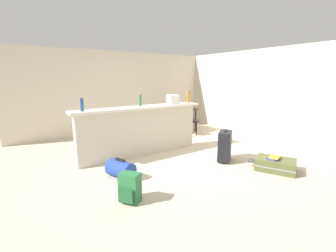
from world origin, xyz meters
TOP-DOWN VIEW (x-y plane):
  - ground_plane at (0.00, 0.00)m, footprint 13.00×13.00m
  - wall_back at (0.00, 3.05)m, footprint 6.60×0.10m
  - wall_right at (3.05, 0.30)m, footprint 0.10×6.00m
  - partition_half_wall at (-0.65, 0.52)m, footprint 2.80×0.20m
  - bar_countertop at (-0.65, 0.52)m, footprint 2.96×0.40m
  - bottle_blue at (-1.87, 0.49)m, footprint 0.06×0.06m
  - bottle_green at (-0.61, 0.58)m, footprint 0.06×0.06m
  - bottle_amber at (0.64, 0.47)m, footprint 0.07×0.07m
  - grocery_bag at (0.19, 0.48)m, footprint 0.26×0.18m
  - dining_table at (1.38, 1.95)m, footprint 1.10×0.80m
  - dining_chair_near_partition at (1.38, 1.41)m, footprint 0.41×0.41m
  - suitcase_flat_olive at (1.02, -1.68)m, footprint 0.75×0.89m
  - backpack_green at (-1.72, -1.19)m, footprint 0.33×0.34m
  - suitcase_upright_black at (0.60, -0.80)m, footprint 0.50×0.45m
  - duffel_bag_blue at (-1.51, -0.36)m, footprint 0.46×0.56m
  - book_stack at (1.00, -1.66)m, footprint 0.27×0.24m

SIDE VIEW (x-z plane):
  - ground_plane at x=0.00m, z-range -0.05..0.00m
  - suitcase_flat_olive at x=1.02m, z-range 0.00..0.22m
  - duffel_bag_blue at x=-1.51m, z-range -0.02..0.32m
  - backpack_green at x=-1.72m, z-range -0.01..0.41m
  - book_stack at x=1.00m, z-range 0.22..0.28m
  - suitcase_upright_black at x=0.60m, z-range 0.00..0.67m
  - dining_chair_near_partition at x=1.38m, z-range 0.05..0.98m
  - partition_half_wall at x=-0.65m, z-range 0.00..1.04m
  - dining_table at x=1.38m, z-range 0.28..1.02m
  - bar_countertop at x=-0.65m, z-range 1.04..1.09m
  - grocery_bag at x=0.19m, z-range 1.09..1.31m
  - bottle_blue at x=-1.87m, z-range 1.09..1.34m
  - bottle_green at x=-0.61m, z-range 1.09..1.34m
  - bottle_amber at x=0.64m, z-range 1.09..1.39m
  - wall_back at x=0.00m, z-range 0.00..2.50m
  - wall_right at x=3.05m, z-range 0.00..2.50m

